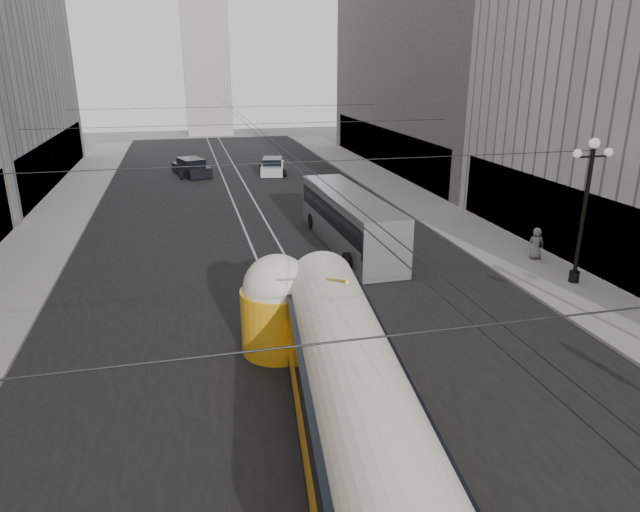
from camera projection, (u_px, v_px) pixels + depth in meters
road at (253, 220)px, 36.12m from camera, size 20.00×85.00×0.02m
sidewalk_left at (60, 216)px, 36.66m from camera, size 4.00×72.00×0.15m
sidewalk_right at (409, 197)px, 41.97m from camera, size 4.00×72.00×0.15m
rail_left at (241, 221)px, 35.96m from camera, size 0.12×85.00×0.04m
rail_right at (264, 219)px, 36.29m from camera, size 0.12×85.00×0.04m
distant_tower at (203, 18)px, 75.01m from camera, size 6.00×6.00×31.36m
lamppost_right_mid at (585, 204)px, 24.36m from camera, size 1.86×0.44×6.37m
catenary at (253, 127)px, 33.32m from camera, size 25.00×72.00×0.23m
streetcar at (357, 413)px, 13.28m from camera, size 4.05×15.93×3.50m
city_bus at (349, 218)px, 30.44m from camera, size 2.69×11.38×2.88m
sedan_white_far at (273, 167)px, 50.72m from camera, size 2.72×4.82×1.44m
sedan_dark_far at (191, 168)px, 50.00m from camera, size 3.42×5.20×1.52m
pedestrian_sidewalk_right at (536, 243)px, 28.28m from camera, size 0.88×0.67×1.59m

